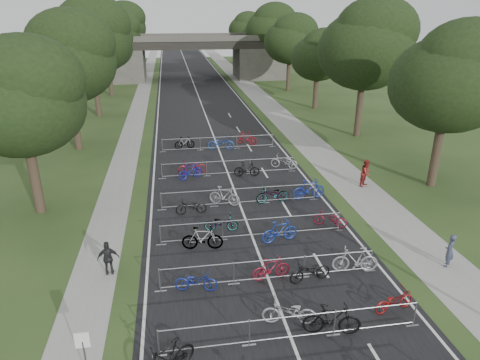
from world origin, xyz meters
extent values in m
cube|color=black|center=(0.00, 50.00, 0.01)|extent=(11.00, 140.00, 0.01)
cube|color=gray|center=(8.00, 50.00, 0.01)|extent=(3.00, 140.00, 0.01)
cube|color=gray|center=(-7.50, 50.00, 0.01)|extent=(2.00, 140.00, 0.01)
cube|color=silver|center=(0.00, 50.00, 0.00)|extent=(0.12, 140.00, 0.00)
cube|color=#47453F|center=(-11.50, 65.00, 2.50)|extent=(8.00, 8.00, 5.00)
cube|color=#47453F|center=(11.50, 65.00, 2.50)|extent=(8.00, 8.00, 5.00)
cube|color=black|center=(0.00, 65.00, 5.60)|extent=(30.00, 8.00, 1.20)
cube|color=#47453F|center=(0.00, 61.20, 6.60)|extent=(30.00, 0.40, 0.90)
cube|color=#47453F|center=(0.00, 68.80, 6.60)|extent=(30.00, 0.40, 0.90)
cube|color=white|center=(-6.80, 3.00, 1.55)|extent=(0.45, 0.04, 0.55)
cylinder|color=#33261C|center=(-11.50, 16.00, 2.10)|extent=(0.56, 0.56, 4.20)
ellipsoid|color=black|center=(-11.50, 16.00, 6.22)|extent=(6.72, 6.72, 5.51)
sphere|color=black|center=(-10.90, 15.50, 7.56)|extent=(5.38, 5.38, 5.38)
sphere|color=black|center=(-12.00, 16.50, 5.38)|extent=(4.37, 4.37, 4.37)
cylinder|color=#33261C|center=(13.00, 16.00, 2.24)|extent=(0.56, 0.56, 4.48)
ellipsoid|color=black|center=(13.00, 16.00, 6.63)|extent=(7.17, 7.17, 5.88)
sphere|color=black|center=(13.60, 15.50, 8.06)|extent=(5.73, 5.73, 5.73)
sphere|color=black|center=(12.50, 16.50, 5.73)|extent=(4.66, 4.66, 4.66)
cylinder|color=#33261C|center=(-11.50, 28.00, 2.36)|extent=(0.56, 0.56, 4.72)
ellipsoid|color=black|center=(-11.50, 28.00, 6.99)|extent=(7.56, 7.56, 6.20)
sphere|color=black|center=(-10.90, 27.50, 8.50)|extent=(6.05, 6.05, 6.05)
sphere|color=black|center=(-12.00, 28.50, 6.05)|extent=(4.91, 4.91, 4.91)
cylinder|color=#33261C|center=(13.00, 28.00, 2.55)|extent=(0.56, 0.56, 5.11)
ellipsoid|color=black|center=(13.00, 28.00, 7.56)|extent=(8.18, 8.18, 6.70)
sphere|color=black|center=(13.60, 27.50, 9.20)|extent=(6.54, 6.54, 6.54)
sphere|color=black|center=(12.50, 28.50, 6.54)|extent=(5.31, 5.31, 5.31)
cylinder|color=#33261C|center=(-11.50, 40.00, 2.62)|extent=(0.56, 0.56, 5.25)
ellipsoid|color=black|center=(-11.50, 40.00, 7.77)|extent=(8.40, 8.40, 6.89)
sphere|color=black|center=(-10.90, 39.50, 9.45)|extent=(6.72, 6.72, 6.72)
sphere|color=black|center=(-12.00, 40.50, 6.72)|extent=(5.46, 5.46, 5.46)
cylinder|color=#33261C|center=(13.00, 40.00, 1.92)|extent=(0.56, 0.56, 3.85)
ellipsoid|color=black|center=(13.00, 40.00, 5.70)|extent=(6.16, 6.16, 5.05)
sphere|color=black|center=(13.60, 39.50, 6.93)|extent=(4.93, 4.93, 4.93)
sphere|color=black|center=(12.50, 40.50, 4.93)|extent=(4.00, 4.00, 4.00)
cylinder|color=#33261C|center=(-11.50, 52.00, 2.10)|extent=(0.56, 0.56, 4.20)
ellipsoid|color=black|center=(-11.50, 52.00, 6.22)|extent=(6.72, 6.72, 5.51)
sphere|color=black|center=(-10.90, 51.50, 7.56)|extent=(5.38, 5.38, 5.38)
sphere|color=black|center=(-12.00, 52.50, 5.38)|extent=(4.37, 4.37, 4.37)
cylinder|color=#33261C|center=(13.00, 52.00, 2.24)|extent=(0.56, 0.56, 4.48)
ellipsoid|color=black|center=(13.00, 52.00, 6.63)|extent=(7.17, 7.17, 5.88)
sphere|color=black|center=(13.60, 51.50, 8.06)|extent=(5.73, 5.73, 5.73)
sphere|color=black|center=(12.50, 52.50, 5.73)|extent=(4.66, 4.66, 4.66)
cylinder|color=#33261C|center=(-11.50, 64.00, 2.36)|extent=(0.56, 0.56, 4.72)
ellipsoid|color=black|center=(-11.50, 64.00, 6.99)|extent=(7.56, 7.56, 6.20)
sphere|color=black|center=(-10.90, 63.50, 8.50)|extent=(6.05, 6.05, 6.05)
sphere|color=black|center=(-12.00, 64.50, 6.05)|extent=(4.91, 4.91, 4.91)
cylinder|color=#33261C|center=(13.00, 64.00, 2.55)|extent=(0.56, 0.56, 5.11)
ellipsoid|color=black|center=(13.00, 64.00, 7.56)|extent=(8.18, 8.18, 6.70)
sphere|color=black|center=(13.60, 63.50, 9.20)|extent=(6.54, 6.54, 6.54)
sphere|color=black|center=(12.50, 64.50, 6.54)|extent=(5.31, 5.31, 5.31)
cylinder|color=#33261C|center=(-11.50, 76.00, 2.62)|extent=(0.56, 0.56, 5.25)
ellipsoid|color=black|center=(-11.50, 76.00, 7.77)|extent=(8.40, 8.40, 6.89)
sphere|color=black|center=(-10.90, 75.50, 9.45)|extent=(6.72, 6.72, 6.72)
sphere|color=black|center=(-12.00, 76.50, 6.72)|extent=(5.46, 5.46, 5.46)
cylinder|color=#33261C|center=(13.00, 76.00, 1.92)|extent=(0.56, 0.56, 3.85)
ellipsoid|color=black|center=(13.00, 76.00, 5.70)|extent=(6.16, 6.16, 5.05)
sphere|color=black|center=(13.60, 75.50, 6.93)|extent=(4.93, 4.93, 4.93)
sphere|color=black|center=(12.50, 76.50, 4.93)|extent=(4.00, 4.00, 4.00)
cylinder|color=#33261C|center=(-11.50, 88.00, 2.10)|extent=(0.56, 0.56, 4.20)
ellipsoid|color=black|center=(-11.50, 88.00, 6.22)|extent=(6.72, 6.72, 5.51)
sphere|color=black|center=(-10.90, 87.50, 7.56)|extent=(5.38, 5.38, 5.38)
sphere|color=black|center=(-12.00, 88.50, 5.38)|extent=(4.37, 4.37, 4.37)
cylinder|color=#33261C|center=(13.00, 88.00, 2.24)|extent=(0.56, 0.56, 4.48)
ellipsoid|color=black|center=(13.00, 88.00, 6.63)|extent=(7.17, 7.17, 5.88)
sphere|color=black|center=(13.60, 87.50, 8.06)|extent=(5.73, 5.73, 5.73)
sphere|color=black|center=(12.50, 88.50, 5.73)|extent=(4.66, 4.66, 4.66)
cylinder|color=#999BA0|center=(0.00, 3.60, 1.05)|extent=(9.20, 0.04, 0.04)
cylinder|color=#999BA0|center=(0.00, 3.60, 0.18)|extent=(9.20, 0.04, 0.04)
cylinder|color=#999BA0|center=(-4.60, 3.60, 0.55)|extent=(0.05, 0.05, 1.10)
cube|color=#999BA0|center=(-4.60, 3.60, 0.01)|extent=(0.50, 0.08, 0.03)
cylinder|color=#999BA0|center=(-1.53, 3.60, 0.55)|extent=(0.05, 0.05, 1.10)
cube|color=#999BA0|center=(-1.53, 3.60, 0.01)|extent=(0.50, 0.08, 0.03)
cylinder|color=#999BA0|center=(1.53, 3.60, 0.55)|extent=(0.05, 0.05, 1.10)
cube|color=#999BA0|center=(1.53, 3.60, 0.01)|extent=(0.50, 0.08, 0.03)
cylinder|color=#999BA0|center=(4.60, 3.60, 0.55)|extent=(0.05, 0.05, 1.10)
cube|color=#999BA0|center=(4.60, 3.60, 0.01)|extent=(0.50, 0.08, 0.03)
cylinder|color=#999BA0|center=(0.00, 7.20, 1.05)|extent=(9.20, 0.04, 0.04)
cylinder|color=#999BA0|center=(0.00, 7.20, 0.18)|extent=(9.20, 0.04, 0.04)
cylinder|color=#999BA0|center=(-4.60, 7.20, 0.55)|extent=(0.05, 0.05, 1.10)
cube|color=#999BA0|center=(-4.60, 7.20, 0.01)|extent=(0.50, 0.08, 0.03)
cylinder|color=#999BA0|center=(-1.53, 7.20, 0.55)|extent=(0.05, 0.05, 1.10)
cube|color=#999BA0|center=(-1.53, 7.20, 0.01)|extent=(0.50, 0.08, 0.03)
cylinder|color=#999BA0|center=(1.53, 7.20, 0.55)|extent=(0.05, 0.05, 1.10)
cube|color=#999BA0|center=(1.53, 7.20, 0.01)|extent=(0.50, 0.08, 0.03)
cylinder|color=#999BA0|center=(4.60, 7.20, 0.55)|extent=(0.05, 0.05, 1.10)
cube|color=#999BA0|center=(4.60, 7.20, 0.01)|extent=(0.50, 0.08, 0.03)
cylinder|color=#999BA0|center=(0.00, 11.00, 1.05)|extent=(9.20, 0.04, 0.04)
cylinder|color=#999BA0|center=(0.00, 11.00, 0.18)|extent=(9.20, 0.04, 0.04)
cylinder|color=#999BA0|center=(-4.60, 11.00, 0.55)|extent=(0.05, 0.05, 1.10)
cube|color=#999BA0|center=(-4.60, 11.00, 0.01)|extent=(0.50, 0.08, 0.03)
cylinder|color=#999BA0|center=(-1.53, 11.00, 0.55)|extent=(0.05, 0.05, 1.10)
cube|color=#999BA0|center=(-1.53, 11.00, 0.01)|extent=(0.50, 0.08, 0.03)
cylinder|color=#999BA0|center=(1.53, 11.00, 0.55)|extent=(0.05, 0.05, 1.10)
cube|color=#999BA0|center=(1.53, 11.00, 0.01)|extent=(0.50, 0.08, 0.03)
cylinder|color=#999BA0|center=(4.60, 11.00, 0.55)|extent=(0.05, 0.05, 1.10)
cube|color=#999BA0|center=(4.60, 11.00, 0.01)|extent=(0.50, 0.08, 0.03)
cylinder|color=#999BA0|center=(0.00, 15.00, 1.05)|extent=(9.20, 0.04, 0.04)
cylinder|color=#999BA0|center=(0.00, 15.00, 0.18)|extent=(9.20, 0.04, 0.04)
cylinder|color=#999BA0|center=(-4.60, 15.00, 0.55)|extent=(0.05, 0.05, 1.10)
cube|color=#999BA0|center=(-4.60, 15.00, 0.01)|extent=(0.50, 0.08, 0.03)
cylinder|color=#999BA0|center=(-1.53, 15.00, 0.55)|extent=(0.05, 0.05, 1.10)
cube|color=#999BA0|center=(-1.53, 15.00, 0.01)|extent=(0.50, 0.08, 0.03)
cylinder|color=#999BA0|center=(1.53, 15.00, 0.55)|extent=(0.05, 0.05, 1.10)
cube|color=#999BA0|center=(1.53, 15.00, 0.01)|extent=(0.50, 0.08, 0.03)
cylinder|color=#999BA0|center=(4.60, 15.00, 0.55)|extent=(0.05, 0.05, 1.10)
cube|color=#999BA0|center=(4.60, 15.00, 0.01)|extent=(0.50, 0.08, 0.03)
cylinder|color=#999BA0|center=(0.00, 20.00, 1.05)|extent=(9.20, 0.04, 0.04)
cylinder|color=#999BA0|center=(0.00, 20.00, 0.18)|extent=(9.20, 0.04, 0.04)
cylinder|color=#999BA0|center=(-4.60, 20.00, 0.55)|extent=(0.05, 0.05, 1.10)
cube|color=#999BA0|center=(-4.60, 20.00, 0.01)|extent=(0.50, 0.08, 0.03)
cylinder|color=#999BA0|center=(-1.53, 20.00, 0.55)|extent=(0.05, 0.05, 1.10)
cube|color=#999BA0|center=(-1.53, 20.00, 0.01)|extent=(0.50, 0.08, 0.03)
cylinder|color=#999BA0|center=(1.53, 20.00, 0.55)|extent=(0.05, 0.05, 1.10)
cube|color=#999BA0|center=(1.53, 20.00, 0.01)|extent=(0.50, 0.08, 0.03)
cylinder|color=#999BA0|center=(4.60, 20.00, 0.55)|extent=(0.05, 0.05, 1.10)
cube|color=#999BA0|center=(4.60, 20.00, 0.01)|extent=(0.50, 0.08, 0.03)
cylinder|color=#999BA0|center=(0.00, 26.00, 1.05)|extent=(9.20, 0.04, 0.04)
cylinder|color=#999BA0|center=(0.00, 26.00, 0.18)|extent=(9.20, 0.04, 0.04)
cylinder|color=#999BA0|center=(-4.60, 26.00, 0.55)|extent=(0.05, 0.05, 1.10)
cube|color=#999BA0|center=(-4.60, 26.00, 0.01)|extent=(0.50, 0.08, 0.03)
cylinder|color=#999BA0|center=(-1.53, 26.00, 0.55)|extent=(0.05, 0.05, 1.10)
cube|color=#999BA0|center=(-1.53, 26.00, 0.01)|extent=(0.50, 0.08, 0.03)
cylinder|color=#999BA0|center=(1.53, 26.00, 0.55)|extent=(0.05, 0.05, 1.10)
cube|color=#999BA0|center=(1.53, 26.00, 0.01)|extent=(0.50, 0.08, 0.03)
cylinder|color=#999BA0|center=(4.60, 26.00, 0.55)|extent=(0.05, 0.05, 1.10)
cube|color=#999BA0|center=(4.60, 26.00, 0.01)|extent=(0.50, 0.08, 0.03)
imported|color=black|center=(-4.30, 2.82, 0.60)|extent=(2.01, 1.52, 1.20)
imported|color=#A3A2A9|center=(0.12, 4.45, 0.53)|extent=(2.11, 1.11, 1.05)
imported|color=black|center=(1.47, 3.71, 0.63)|extent=(2.16, 1.03, 1.25)
imported|color=maroon|center=(4.30, 4.53, 0.46)|extent=(1.83, 0.97, 0.92)
imported|color=navy|center=(-3.13, 7.02, 0.47)|extent=(1.88, 0.96, 0.94)
imported|color=maroon|center=(0.11, 7.34, 0.52)|extent=(1.79, 0.77, 1.04)
imported|color=black|center=(1.71, 6.89, 0.50)|extent=(1.97, 0.97, 0.99)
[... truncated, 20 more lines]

